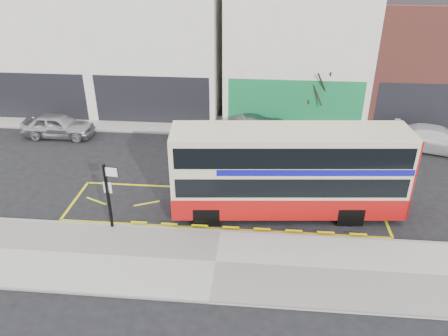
# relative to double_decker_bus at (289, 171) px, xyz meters

# --- Properties ---
(ground) EXTENTS (120.00, 120.00, 0.00)m
(ground) POSITION_rel_double_decker_bus_xyz_m (-2.74, -1.49, -2.06)
(ground) COLOR black
(ground) RESTS_ON ground
(pavement) EXTENTS (40.00, 4.00, 0.15)m
(pavement) POSITION_rel_double_decker_bus_xyz_m (-2.74, -3.79, -1.99)
(pavement) COLOR #A9A6A0
(pavement) RESTS_ON ground
(kerb) EXTENTS (40.00, 0.15, 0.15)m
(kerb) POSITION_rel_double_decker_bus_xyz_m (-2.74, -1.87, -1.99)
(kerb) COLOR gray
(kerb) RESTS_ON ground
(far_pavement) EXTENTS (50.00, 3.00, 0.15)m
(far_pavement) POSITION_rel_double_decker_bus_xyz_m (-2.74, 9.51, -1.99)
(far_pavement) COLOR #A9A6A0
(far_pavement) RESTS_ON ground
(road_markings) EXTENTS (14.00, 3.40, 0.01)m
(road_markings) POSITION_rel_double_decker_bus_xyz_m (-2.74, 0.11, -2.06)
(road_markings) COLOR #D8D60B
(road_markings) RESTS_ON ground
(terrace_far_left) EXTENTS (8.00, 8.01, 10.80)m
(terrace_far_left) POSITION_rel_double_decker_bus_xyz_m (-16.24, 13.49, 2.76)
(terrace_far_left) COLOR white
(terrace_far_left) RESTS_ON ground
(terrace_left) EXTENTS (8.00, 8.01, 11.80)m
(terrace_left) POSITION_rel_double_decker_bus_xyz_m (-8.24, 13.50, 3.26)
(terrace_left) COLOR white
(terrace_left) RESTS_ON ground
(terrace_green_shop) EXTENTS (9.00, 8.01, 11.30)m
(terrace_green_shop) POSITION_rel_double_decker_bus_xyz_m (0.76, 13.49, 3.01)
(terrace_green_shop) COLOR white
(terrace_green_shop) RESTS_ON ground
(terrace_right) EXTENTS (9.00, 8.01, 10.30)m
(terrace_right) POSITION_rel_double_decker_bus_xyz_m (9.76, 13.49, 2.51)
(terrace_right) COLOR brown
(terrace_right) RESTS_ON ground
(double_decker_bus) EXTENTS (10.00, 3.15, 3.93)m
(double_decker_bus) POSITION_rel_double_decker_bus_xyz_m (0.00, 0.00, 0.00)
(double_decker_bus) COLOR beige
(double_decker_bus) RESTS_ON ground
(bus_stop_post) EXTENTS (0.71, 0.16, 2.90)m
(bus_stop_post) POSITION_rel_double_decker_bus_xyz_m (-7.21, -1.97, -0.17)
(bus_stop_post) COLOR black
(bus_stop_post) RESTS_ON pavement
(car_silver) EXTENTS (4.27, 1.73, 1.46)m
(car_silver) POSITION_rel_double_decker_bus_xyz_m (-13.51, 7.06, -1.34)
(car_silver) COLOR #A6A6AB
(car_silver) RESTS_ON ground
(car_grey) EXTENTS (4.54, 2.86, 1.41)m
(car_grey) POSITION_rel_double_decker_bus_xyz_m (-1.58, 7.81, -1.36)
(car_grey) COLOR #3F4246
(car_grey) RESTS_ON ground
(car_white) EXTENTS (5.18, 3.22, 1.40)m
(car_white) POSITION_rel_double_decker_bus_xyz_m (8.69, 7.11, -1.36)
(car_white) COLOR white
(car_white) RESTS_ON ground
(street_tree_left) EXTENTS (2.61, 2.61, 5.64)m
(street_tree_left) POSITION_rel_double_decker_bus_xyz_m (-17.43, 10.94, 1.78)
(street_tree_left) COLOR black
(street_tree_left) RESTS_ON ground
(street_tree_right) EXTENTS (2.22, 2.22, 4.80)m
(street_tree_right) POSITION_rel_double_decker_bus_xyz_m (2.13, 9.98, 1.20)
(street_tree_right) COLOR black
(street_tree_right) RESTS_ON ground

